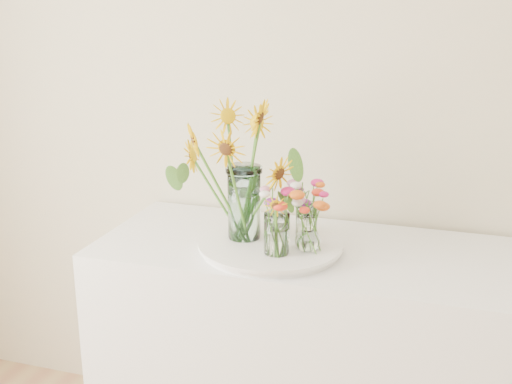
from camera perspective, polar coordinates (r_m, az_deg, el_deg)
counter at (r=2.33m, az=4.37°, el=-15.22°), size 1.40×0.60×0.90m
tray at (r=2.09m, az=1.30°, el=-4.93°), size 0.44×0.44×0.02m
mason_jar at (r=2.08m, az=-1.07°, el=-0.97°), size 0.13×0.13×0.25m
sunflower_bouquet at (r=2.05m, az=-1.08°, el=1.81°), size 0.79×0.79×0.46m
small_vase_a at (r=1.97m, az=1.85°, el=-3.77°), size 0.09×0.09×0.14m
wildflower_posy_a at (r=1.96m, az=1.86°, el=-2.54°), size 0.18×0.18×0.23m
small_vase_b at (r=2.01m, az=4.64°, el=-3.69°), size 0.09×0.09×0.12m
wildflower_posy_b at (r=1.99m, az=4.67°, el=-2.48°), size 0.19×0.19×0.21m
small_vase_c at (r=2.11m, az=4.51°, el=-2.59°), size 0.09×0.09×0.12m
wildflower_posy_c at (r=2.10m, az=4.54°, el=-1.43°), size 0.19×0.19×0.21m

